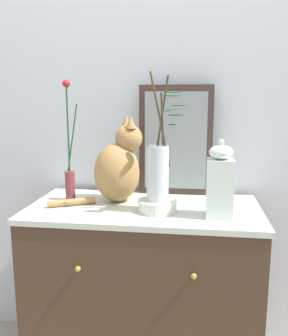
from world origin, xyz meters
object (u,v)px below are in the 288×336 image
cat_sitting (118,167)px  jar_lidded_porcelain (220,182)px  bowl_porcelain (157,206)px  vase_glass_clear (158,169)px  sideboard (144,293)px  vase_slim_green (70,170)px  mirror_leaning (176,141)px

cat_sitting → jar_lidded_porcelain: 0.50m
bowl_porcelain → vase_glass_clear: size_ratio=0.31×
sideboard → bowl_porcelain: size_ratio=6.23×
cat_sitting → vase_slim_green: (-0.24, -0.01, -0.02)m
vase_glass_clear → vase_slim_green: bearing=164.3°
vase_slim_green → vase_glass_clear: vase_glass_clear is taller
sideboard → vase_slim_green: (-0.37, 0.06, 0.59)m
sideboard → vase_glass_clear: 0.63m
sideboard → jar_lidded_porcelain: size_ratio=3.24×
vase_slim_green → cat_sitting: bearing=2.8°
sideboard → vase_slim_green: bearing=171.2°
mirror_leaning → vase_slim_green: size_ratio=0.97×
cat_sitting → vase_slim_green: bearing=-177.2°
mirror_leaning → vase_glass_clear: (-0.06, -0.31, -0.09)m
vase_glass_clear → jar_lidded_porcelain: size_ratio=1.67×
cat_sitting → vase_glass_clear: 0.25m
sideboard → cat_sitting: cat_sitting is taller
cat_sitting → bowl_porcelain: cat_sitting is taller
cat_sitting → vase_glass_clear: (0.21, -0.14, 0.02)m
vase_slim_green → sideboard: bearing=-8.8°
vase_glass_clear → sideboard: bearing=137.0°
sideboard → vase_slim_green: 0.70m
vase_glass_clear → cat_sitting: bearing=146.4°
sideboard → jar_lidded_porcelain: bearing=-17.7°
sideboard → mirror_leaning: bearing=62.6°
cat_sitting → sideboard: bearing=-27.3°
vase_glass_clear → bowl_porcelain: bearing=175.5°
mirror_leaning → cat_sitting: 0.33m
vase_slim_green → vase_glass_clear: 0.46m
mirror_leaning → vase_glass_clear: bearing=-100.1°
bowl_porcelain → jar_lidded_porcelain: size_ratio=0.52×
sideboard → vase_glass_clear: vase_glass_clear is taller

